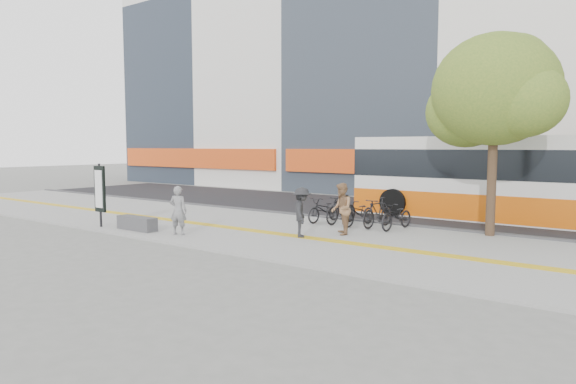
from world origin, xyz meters
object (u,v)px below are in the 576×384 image
Objects in this scene: bus at (512,181)px; pedestrian_dark at (302,212)px; signboard at (100,190)px; seated_woman at (178,210)px; pedestrian_tan at (341,209)px; bench at (137,223)px; street_tree at (495,93)px.

pedestrian_dark is at bearing -119.95° from bus.
signboard reaches higher than seated_woman.
seated_woman is at bearing -88.25° from pedestrian_tan.
bus reaches higher than pedestrian_dark.
pedestrian_dark is (-0.74, -1.12, -0.05)m from pedestrian_tan.
seated_woman is at bearing 7.03° from bench.
pedestrian_tan reaches higher than bench.
seated_woman is at bearing 85.73° from pedestrian_dark.
bus reaches higher than seated_woman.
signboard is 7.26m from pedestrian_dark.
signboard is 1.42× the size of seated_woman.
signboard is (-1.60, -0.31, 1.06)m from bench.
bus is 12.27m from seated_woman.
bench is at bearing -15.15° from seated_woman.
bus is 7.75× the size of pedestrian_dark.
pedestrian_tan is (7.55, 3.58, -0.46)m from signboard.
pedestrian_tan reaches higher than pedestrian_dark.
seated_woman is at bearing -129.31° from bus.
bench is 1.94m from signboard.
bench is at bearing -148.38° from street_tree.
pedestrian_tan is (5.95, 3.27, 0.60)m from bench.
street_tree reaches higher than pedestrian_tan.
street_tree is at bearing 29.07° from signboard.
bus is at bearing 41.87° from signboard.
pedestrian_dark is at bearing -139.72° from street_tree.
seated_woman is 5.15m from pedestrian_tan.
bench is 0.25× the size of street_tree.
signboard is at bearing -169.19° from bench.
signboard is at bearing -150.93° from street_tree.
seated_woman is at bearing -143.99° from street_tree.
street_tree is at bearing -86.60° from bus.
pedestrian_tan is 1.06× the size of pedestrian_dark.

